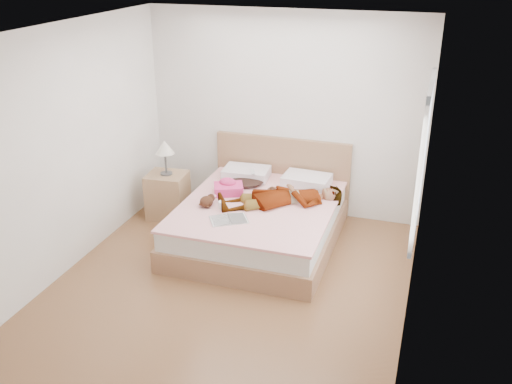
% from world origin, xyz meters
% --- Properties ---
extents(ground, '(4.00, 4.00, 0.00)m').
position_xyz_m(ground, '(0.00, 0.00, 0.00)').
color(ground, '#4E3118').
rests_on(ground, ground).
extents(woman, '(1.58, 1.23, 0.21)m').
position_xyz_m(woman, '(0.25, 1.08, 0.61)').
color(woman, white).
rests_on(woman, bed).
extents(hair, '(0.43, 0.53, 0.08)m').
position_xyz_m(hair, '(-0.32, 1.53, 0.55)').
color(hair, black).
rests_on(hair, bed).
extents(phone, '(0.08, 0.10, 0.05)m').
position_xyz_m(phone, '(-0.25, 1.48, 0.68)').
color(phone, silver).
rests_on(phone, bed).
extents(room_shell, '(4.00, 4.00, 4.00)m').
position_xyz_m(room_shell, '(1.77, 0.30, 1.50)').
color(room_shell, white).
rests_on(room_shell, ground).
extents(bed, '(1.80, 2.08, 1.00)m').
position_xyz_m(bed, '(0.00, 1.04, 0.28)').
color(bed, brown).
rests_on(bed, ground).
extents(towel, '(0.43, 0.39, 0.18)m').
position_xyz_m(towel, '(-0.45, 1.13, 0.58)').
color(towel, '#F0419C').
rests_on(towel, bed).
extents(magazine, '(0.48, 0.43, 0.02)m').
position_xyz_m(magazine, '(-0.18, 0.44, 0.52)').
color(magazine, silver).
rests_on(magazine, bed).
extents(coffee_mug, '(0.11, 0.08, 0.09)m').
position_xyz_m(coffee_mug, '(-0.36, 0.70, 0.55)').
color(coffee_mug, white).
rests_on(coffee_mug, bed).
extents(plush_toy, '(0.18, 0.24, 0.13)m').
position_xyz_m(plush_toy, '(-0.54, 0.70, 0.58)').
color(plush_toy, black).
rests_on(plush_toy, bed).
extents(nightstand, '(0.52, 0.47, 1.05)m').
position_xyz_m(nightstand, '(-1.34, 1.26, 0.35)').
color(nightstand, brown).
rests_on(nightstand, ground).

